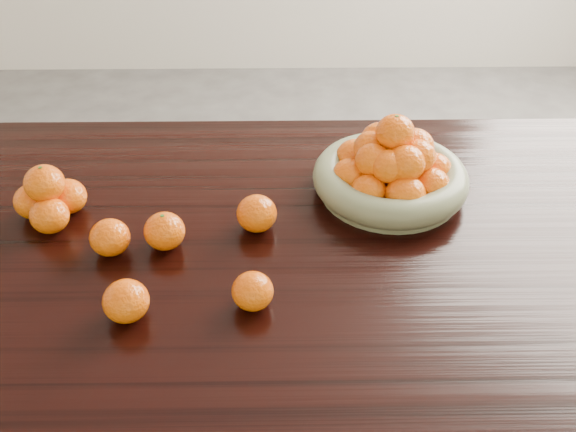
{
  "coord_description": "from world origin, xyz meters",
  "views": [
    {
      "loc": [
        -0.04,
        -0.99,
        1.56
      ],
      "look_at": [
        -0.03,
        -0.02,
        0.83
      ],
      "focal_mm": 40.0,
      "sensor_mm": 36.0,
      "label": 1
    }
  ],
  "objects_px": {
    "fruit_bowl": "(391,170)",
    "orange_pyramid": "(49,199)",
    "loose_orange_0": "(165,231)",
    "dining_table": "(300,275)"
  },
  "relations": [
    {
      "from": "orange_pyramid",
      "to": "loose_orange_0",
      "type": "height_order",
      "value": "orange_pyramid"
    },
    {
      "from": "dining_table",
      "to": "orange_pyramid",
      "type": "relative_size",
      "value": 13.71
    },
    {
      "from": "fruit_bowl",
      "to": "orange_pyramid",
      "type": "distance_m",
      "value": 0.72
    },
    {
      "from": "dining_table",
      "to": "orange_pyramid",
      "type": "distance_m",
      "value": 0.54
    },
    {
      "from": "loose_orange_0",
      "to": "fruit_bowl",
      "type": "bearing_deg",
      "value": 21.08
    },
    {
      "from": "orange_pyramid",
      "to": "loose_orange_0",
      "type": "relative_size",
      "value": 1.82
    },
    {
      "from": "orange_pyramid",
      "to": "loose_orange_0",
      "type": "xyz_separation_m",
      "value": [
        0.25,
        -0.09,
        -0.01
      ]
    },
    {
      "from": "dining_table",
      "to": "loose_orange_0",
      "type": "xyz_separation_m",
      "value": [
        -0.27,
        -0.01,
        0.13
      ]
    },
    {
      "from": "dining_table",
      "to": "fruit_bowl",
      "type": "distance_m",
      "value": 0.3
    },
    {
      "from": "fruit_bowl",
      "to": "orange_pyramid",
      "type": "xyz_separation_m",
      "value": [
        -0.72,
        -0.09,
        -0.01
      ]
    }
  ]
}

